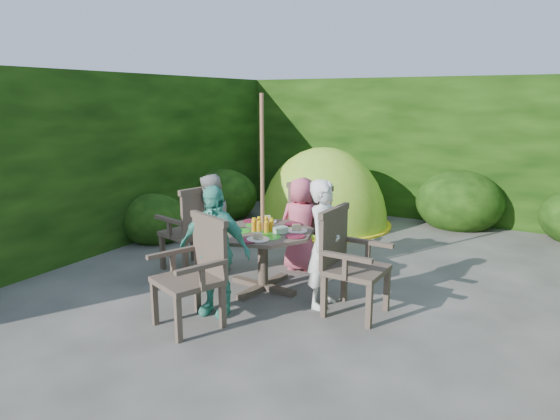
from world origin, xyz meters
The scene contains 13 objects.
ground centered at (0.00, 0.00, 0.00)m, with size 60.00×60.00×0.00m, color #44423D.
hedge_enclosure centered at (0.00, 1.33, 1.25)m, with size 9.00×9.00×2.50m.
patio_table centered at (-0.83, -0.72, 0.58)m, with size 1.31×1.31×0.83m.
parasol_pole centered at (-0.84, -0.72, 1.10)m, with size 0.04×0.04×2.20m, color brown.
garden_chair_right centered at (0.24, -0.84, 0.55)m, with size 0.58×0.65×1.03m.
garden_chair_left centered at (-1.92, -0.61, 0.56)m, with size 0.69×0.75×1.05m.
garden_chair_back centered at (-0.70, 0.36, 0.56)m, with size 0.66×0.60×1.05m.
garden_chair_front centered at (-0.93, -1.81, 0.54)m, with size 0.76×0.72×1.01m.
child_right centered at (-0.04, -0.81, 0.67)m, with size 0.49×0.32×1.35m, color white.
child_left centered at (-1.63, -0.63, 0.63)m, with size 0.61×0.48×1.26m, color #AAA9A5.
child_back centered at (-0.75, 0.08, 0.60)m, with size 0.58×0.38×1.19m, color #D75972.
child_front centered at (-0.92, -1.51, 0.66)m, with size 0.78×0.32×1.33m, color #4DB49A.
dome_tent centered at (-1.47, 2.34, 0.00)m, with size 2.79×2.79×2.67m.
Camera 1 is at (1.97, -5.35, 2.16)m, focal length 32.00 mm.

